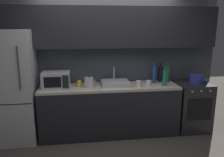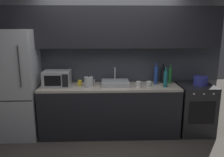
# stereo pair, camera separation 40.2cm
# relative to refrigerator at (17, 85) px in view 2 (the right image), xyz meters

# --- Properties ---
(back_wall) EXTENTS (4.16, 0.44, 2.50)m
(back_wall) POSITION_rel_refrigerator_xyz_m (1.59, 0.30, 0.61)
(back_wall) COLOR slate
(back_wall) RESTS_ON ground
(counter_run) EXTENTS (2.42, 0.60, 0.90)m
(counter_run) POSITION_rel_refrigerator_xyz_m (1.59, 0.00, -0.49)
(counter_run) COLOR black
(counter_run) RESTS_ON ground
(refrigerator) EXTENTS (0.68, 0.69, 1.88)m
(refrigerator) POSITION_rel_refrigerator_xyz_m (0.00, 0.00, 0.00)
(refrigerator) COLOR #B7BABF
(refrigerator) RESTS_ON ground
(oven_range) EXTENTS (0.60, 0.62, 0.90)m
(oven_range) POSITION_rel_refrigerator_xyz_m (3.14, -0.00, -0.49)
(oven_range) COLOR #232326
(oven_range) RESTS_ON ground
(microwave) EXTENTS (0.46, 0.35, 0.27)m
(microwave) POSITION_rel_refrigerator_xyz_m (0.68, 0.02, 0.10)
(microwave) COLOR #A8AAAF
(microwave) RESTS_ON counter_run
(sink_basin) EXTENTS (0.48, 0.38, 0.30)m
(sink_basin) POSITION_rel_refrigerator_xyz_m (1.69, 0.03, 0.00)
(sink_basin) COLOR #ADAFB5
(sink_basin) RESTS_ON counter_run
(kettle) EXTENTS (0.19, 0.15, 0.19)m
(kettle) POSITION_rel_refrigerator_xyz_m (1.23, -0.05, 0.05)
(kettle) COLOR #B7BABF
(kettle) RESTS_ON counter_run
(wine_bottle_green) EXTENTS (0.06, 0.06, 0.35)m
(wine_bottle_green) POSITION_rel_refrigerator_xyz_m (2.69, 0.13, 0.11)
(wine_bottle_green) COLOR #1E6B2D
(wine_bottle_green) RESTS_ON counter_run
(wine_bottle_blue) EXTENTS (0.07, 0.07, 0.39)m
(wine_bottle_blue) POSITION_rel_refrigerator_xyz_m (2.43, 0.10, 0.13)
(wine_bottle_blue) COLOR #234299
(wine_bottle_blue) RESTS_ON counter_run
(wine_bottle_teal) EXTENTS (0.07, 0.07, 0.34)m
(wine_bottle_teal) POSITION_rel_refrigerator_xyz_m (2.54, -0.11, 0.11)
(wine_bottle_teal) COLOR #19666B
(wine_bottle_teal) RESTS_ON counter_run
(wine_bottle_dark) EXTENTS (0.08, 0.08, 0.35)m
(wine_bottle_dark) POSITION_rel_refrigerator_xyz_m (2.57, 0.19, 0.11)
(wine_bottle_dark) COLOR black
(wine_bottle_dark) RESTS_ON counter_run
(mug_yellow) EXTENTS (0.07, 0.07, 0.10)m
(mug_yellow) POSITION_rel_refrigerator_xyz_m (1.07, 0.03, 0.01)
(mug_yellow) COLOR gold
(mug_yellow) RESTS_ON counter_run
(mug_white) EXTENTS (0.08, 0.08, 0.10)m
(mug_white) POSITION_rel_refrigerator_xyz_m (2.08, -0.11, 0.01)
(mug_white) COLOR silver
(mug_white) RESTS_ON counter_run
(mug_clear) EXTENTS (0.09, 0.09, 0.09)m
(mug_clear) POSITION_rel_refrigerator_xyz_m (2.27, -0.07, 0.01)
(mug_clear) COLOR silver
(mug_clear) RESTS_ON counter_run
(cooking_pot) EXTENTS (0.25, 0.25, 0.15)m
(cooking_pot) POSITION_rel_refrigerator_xyz_m (3.20, 0.00, 0.04)
(cooking_pot) COLOR #333899
(cooking_pot) RESTS_ON oven_range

